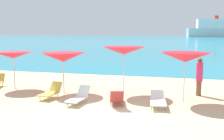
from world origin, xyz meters
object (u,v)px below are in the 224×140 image
(umbrella_1, at_px, (13,55))
(lounge_chair_3, at_px, (158,100))
(lounge_chair_0, at_px, (51,92))
(beachgoer_0, at_px, (199,76))
(umbrella_2, at_px, (63,57))
(umbrella_4, at_px, (185,57))
(umbrella_3, at_px, (124,51))
(lounge_chair_4, at_px, (117,98))
(lounge_chair_5, at_px, (79,97))

(umbrella_1, distance_m, lounge_chair_3, 8.28)
(lounge_chair_0, relative_size, beachgoer_0, 0.73)
(umbrella_2, bearing_deg, umbrella_1, 175.83)
(umbrella_1, bearing_deg, umbrella_4, -3.75)
(beachgoer_0, bearing_deg, lounge_chair_3, 151.89)
(lounge_chair_0, relative_size, lounge_chair_3, 0.89)
(umbrella_1, distance_m, umbrella_3, 6.09)
(umbrella_2, relative_size, lounge_chair_4, 1.47)
(umbrella_4, bearing_deg, beachgoer_0, 65.28)
(umbrella_3, height_order, lounge_chair_4, umbrella_3)
(umbrella_1, xyz_separation_m, lounge_chair_4, (6.25, -1.79, -1.54))
(umbrella_1, distance_m, beachgoer_0, 9.78)
(umbrella_3, relative_size, beachgoer_0, 1.28)
(umbrella_2, distance_m, umbrella_3, 3.09)
(umbrella_4, distance_m, lounge_chair_5, 4.92)
(umbrella_1, height_order, lounge_chair_5, umbrella_1)
(umbrella_2, xyz_separation_m, lounge_chair_0, (-0.10, -1.18, -1.53))
(lounge_chair_4, height_order, lounge_chair_5, lounge_chair_4)
(umbrella_4, height_order, lounge_chair_3, umbrella_4)
(umbrella_1, xyz_separation_m, lounge_chair_3, (7.97, -1.60, -1.58))
(lounge_chair_4, distance_m, beachgoer_0, 4.46)
(beachgoer_0, bearing_deg, lounge_chair_0, 115.36)
(lounge_chair_3, bearing_deg, umbrella_4, 36.88)
(lounge_chair_0, distance_m, lounge_chair_3, 5.01)
(umbrella_1, height_order, umbrella_2, umbrella_2)
(umbrella_2, xyz_separation_m, umbrella_4, (5.93, -0.37, 0.17))
(lounge_chair_3, bearing_deg, lounge_chair_0, 170.13)
(umbrella_4, distance_m, lounge_chair_4, 3.44)
(umbrella_2, bearing_deg, beachgoer_0, 10.04)
(umbrella_4, bearing_deg, umbrella_1, 176.25)
(umbrella_1, bearing_deg, umbrella_3, 3.01)
(lounge_chair_3, xyz_separation_m, lounge_chair_4, (-1.72, -0.20, 0.04))
(umbrella_2, xyz_separation_m, umbrella_3, (3.02, 0.54, 0.35))
(lounge_chair_0, bearing_deg, lounge_chair_4, -1.06)
(umbrella_1, distance_m, umbrella_2, 3.06)
(lounge_chair_3, relative_size, beachgoer_0, 0.83)
(umbrella_4, bearing_deg, umbrella_3, 162.70)
(umbrella_3, bearing_deg, lounge_chair_0, -151.04)
(umbrella_2, height_order, umbrella_3, umbrella_3)
(umbrella_1, bearing_deg, umbrella_2, -4.17)
(lounge_chair_4, bearing_deg, umbrella_3, -101.12)
(lounge_chair_0, distance_m, lounge_chair_4, 3.31)
(lounge_chair_3, xyz_separation_m, beachgoer_0, (1.73, 2.55, 0.72))
(lounge_chair_5, distance_m, beachgoer_0, 5.91)
(lounge_chair_0, bearing_deg, beachgoer_0, 24.90)
(lounge_chair_5, bearing_deg, umbrella_2, 136.03)
(umbrella_4, height_order, lounge_chair_5, umbrella_4)
(lounge_chair_3, bearing_deg, umbrella_2, 156.67)
(beachgoer_0, bearing_deg, lounge_chair_5, 125.32)
(lounge_chair_5, bearing_deg, lounge_chair_0, 166.66)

